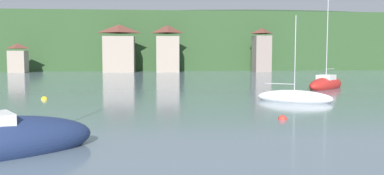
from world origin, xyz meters
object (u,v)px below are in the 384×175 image
sailboat_far_2 (326,84)px  sailboat_mid_4 (294,98)px  shore_building_central (167,49)px  mooring_buoy_mid (44,100)px  shore_building_westcentral (119,49)px  mooring_buoy_far (282,119)px  shore_building_west (18,58)px  shore_building_eastcentral (261,51)px

sailboat_far_2 → sailboat_mid_4: 14.39m
shore_building_central → mooring_buoy_mid: bearing=-102.3°
shore_building_central → sailboat_far_2: size_ratio=0.86×
shore_building_westcentral → mooring_buoy_far: shore_building_westcentral is taller
shore_building_west → shore_building_central: bearing=1.9°
shore_building_west → mooring_buoy_mid: (19.78, -53.41, -3.02)m
shore_building_west → mooring_buoy_far: 74.97m
shore_building_west → mooring_buoy_far: bearing=-60.8°
shore_building_west → mooring_buoy_far: (36.52, -65.40, -3.02)m
mooring_buoy_mid → shore_building_west: bearing=110.3°
shore_building_central → mooring_buoy_far: bearing=-85.8°
shore_building_eastcentral → mooring_buoy_far: bearing=-103.8°
shore_building_eastcentral → mooring_buoy_mid: shore_building_eastcentral is taller
shore_building_eastcentral → sailboat_far_2: bearing=-95.7°
shore_building_central → shore_building_eastcentral: shore_building_central is taller
sailboat_far_2 → shore_building_eastcentral: bearing=-141.6°
mooring_buoy_far → shore_building_westcentral: bearing=103.1°
shore_building_westcentral → shore_building_eastcentral: bearing=-0.6°
sailboat_far_2 → mooring_buoy_mid: bearing=-28.3°
shore_building_central → sailboat_mid_4: size_ratio=1.42×
shore_building_westcentral → shore_building_central: shore_building_westcentral is taller
shore_building_west → mooring_buoy_mid: size_ratio=11.38×
mooring_buoy_far → shore_building_central: bearing=94.2°
mooring_buoy_far → sailboat_far_2: bearing=60.8°
shore_building_westcentral → mooring_buoy_far: bearing=-76.9°
shore_building_central → sailboat_far_2: sailboat_far_2 is taller
shore_building_westcentral → mooring_buoy_mid: bearing=-91.4°
shore_building_central → mooring_buoy_far: shore_building_central is taller
shore_building_westcentral → mooring_buoy_mid: 54.69m
shore_building_eastcentral → sailboat_mid_4: bearing=-102.3°
shore_building_eastcentral → mooring_buoy_mid: (-33.01, -54.14, -4.75)m
shore_building_eastcentral → mooring_buoy_far: 68.27m
sailboat_far_2 → mooring_buoy_far: sailboat_far_2 is taller
shore_building_eastcentral → shore_building_westcentral: bearing=179.4°
shore_building_eastcentral → sailboat_mid_4: size_ratio=1.34×
shore_building_eastcentral → mooring_buoy_mid: 63.58m
mooring_buoy_mid → mooring_buoy_far: (16.74, -11.99, 0.00)m
mooring_buoy_far → sailboat_mid_4: bearing=66.8°
shore_building_central → shore_building_eastcentral: bearing=-0.9°
shore_building_west → shore_building_westcentral: shore_building_westcentral is taller
shore_building_westcentral → sailboat_mid_4: bearing=-71.5°
sailboat_mid_4 → mooring_buoy_mid: 20.82m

